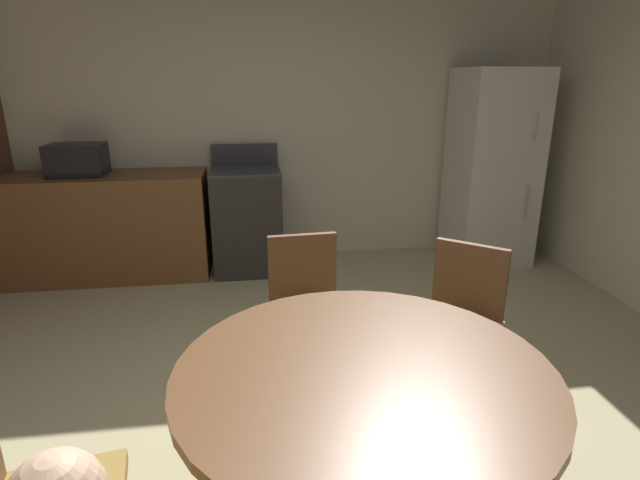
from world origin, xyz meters
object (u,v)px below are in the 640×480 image
oven_range (247,219)px  chair_north (307,305)px  microwave (77,160)px  chair_northeast (460,317)px  refrigerator (492,168)px  dining_table (363,407)px

oven_range → chair_north: (0.31, -1.91, 0.03)m
microwave → chair_northeast: 3.31m
refrigerator → dining_table: refrigerator is taller
oven_range → chair_northeast: 2.42m
microwave → chair_northeast: microwave is taller
microwave → chair_north: (1.68, -1.91, -0.53)m
dining_table → chair_northeast: (0.69, 0.80, -0.11)m
dining_table → chair_north: size_ratio=1.48×
dining_table → chair_northeast: bearing=49.0°
oven_range → microwave: bearing=-179.8°
microwave → chair_north: 2.60m
chair_north → oven_range: bearing=-174.8°
microwave → oven_range: bearing=0.2°
chair_north → chair_northeast: bearing=67.4°
chair_northeast → oven_range: bearing=-112.4°
refrigerator → dining_table: size_ratio=1.37×
oven_range → dining_table: 2.99m
refrigerator → chair_northeast: (-1.16, -2.11, -0.38)m
chair_north → dining_table: bearing=0.0°
microwave → dining_table: (1.76, -2.96, -0.42)m
refrigerator → oven_range: bearing=178.6°
microwave → dining_table: bearing=-59.3°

